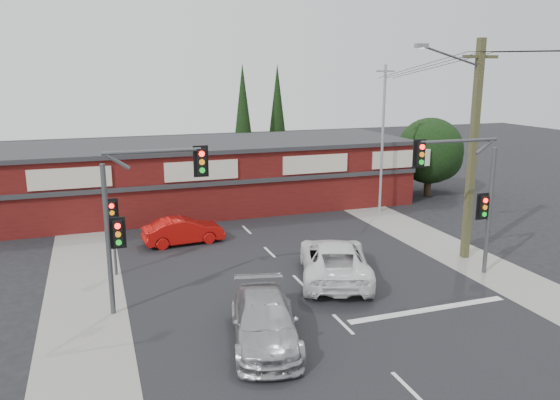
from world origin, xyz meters
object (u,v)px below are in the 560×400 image
object	(u,v)px
shop_building	(205,174)
white_suv	(334,260)
silver_suv	(265,321)
red_sedan	(183,231)
utility_pole	(471,144)

from	to	relation	value
shop_building	white_suv	bearing A→B (deg)	-80.07
white_suv	silver_suv	world-z (taller)	white_suv
silver_suv	red_sedan	xyz separation A→B (m)	(-0.74, 11.37, -0.07)
silver_suv	shop_building	distance (m)	19.01
white_suv	shop_building	size ratio (longest dim) A/B	0.22
silver_suv	red_sedan	size ratio (longest dim) A/B	1.25
silver_suv	shop_building	bearing A→B (deg)	96.32
red_sedan	utility_pole	xyz separation A→B (m)	(12.07, -6.50, 4.73)
white_suv	utility_pole	size ratio (longest dim) A/B	0.59
shop_building	utility_pole	distance (m)	17.15
utility_pole	white_suv	bearing A→B (deg)	-176.43
silver_suv	shop_building	world-z (taller)	shop_building
white_suv	utility_pole	world-z (taller)	utility_pole
utility_pole	shop_building	bearing A→B (deg)	123.76
red_sedan	shop_building	xyz separation A→B (m)	(2.71, 7.49, 1.46)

